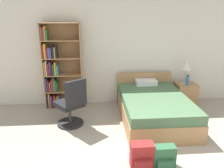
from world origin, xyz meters
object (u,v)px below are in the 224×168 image
object	(u,v)px
bed	(153,107)
table_lamp	(187,67)
nightstand	(185,94)
water_bottle	(188,80)
backpack_green	(164,157)
backpack_red	(142,156)
bookshelf	(58,69)
office_chair	(72,105)

from	to	relation	value
bed	table_lamp	world-z (taller)	table_lamp
nightstand	table_lamp	bearing A→B (deg)	-173.11
water_bottle	nightstand	bearing A→B (deg)	75.15
bed	table_lamp	size ratio (longest dim) A/B	3.70
backpack_green	backpack_red	xyz separation A→B (m)	(-0.33, 0.02, 0.02)
water_bottle	bed	bearing A→B (deg)	-147.28
nightstand	bookshelf	bearing A→B (deg)	178.45
water_bottle	backpack_green	size ratio (longest dim) A/B	0.73
office_chair	table_lamp	bearing A→B (deg)	18.86
office_chair	backpack_red	world-z (taller)	office_chair
office_chair	table_lamp	xyz separation A→B (m)	(2.73, 0.93, 0.52)
nightstand	water_bottle	distance (m)	0.41
backpack_green	backpack_red	bearing A→B (deg)	176.65
bookshelf	office_chair	world-z (taller)	bookshelf
bed	backpack_red	bearing A→B (deg)	-110.29
bed	backpack_red	distance (m)	1.67
bookshelf	office_chair	distance (m)	1.21
nightstand	backpack_red	size ratio (longest dim) A/B	1.38
bed	table_lamp	bearing A→B (deg)	37.01
bookshelf	backpack_green	world-z (taller)	bookshelf
bed	table_lamp	xyz separation A→B (m)	(1.00, 0.75, 0.70)
table_lamp	water_bottle	xyz separation A→B (m)	(0.02, -0.10, -0.32)
backpack_red	bookshelf	bearing A→B (deg)	122.77
backpack_green	backpack_red	world-z (taller)	backpack_red
backpack_green	table_lamp	bearing A→B (deg)	62.00
bookshelf	water_bottle	size ratio (longest dim) A/B	7.93
backpack_red	table_lamp	bearing A→B (deg)	55.80
water_bottle	backpack_red	world-z (taller)	water_bottle
bed	backpack_red	xyz separation A→B (m)	(-0.58, -1.57, -0.10)
bookshelf	table_lamp	size ratio (longest dim) A/B	3.63
bed	backpack_green	bearing A→B (deg)	-98.84
table_lamp	backpack_green	size ratio (longest dim) A/B	1.60
bed	office_chair	bearing A→B (deg)	-174.04
nightstand	backpack_red	distance (m)	2.83
nightstand	backpack_red	xyz separation A→B (m)	(-1.62, -2.32, -0.08)
bed	backpack_red	world-z (taller)	bed
backpack_red	backpack_green	bearing A→B (deg)	-3.35
bed	office_chair	size ratio (longest dim) A/B	2.02
bed	nightstand	size ratio (longest dim) A/B	3.79
office_chair	backpack_green	world-z (taller)	office_chair
bookshelf	backpack_green	size ratio (longest dim) A/B	5.80
backpack_green	water_bottle	bearing A→B (deg)	60.61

